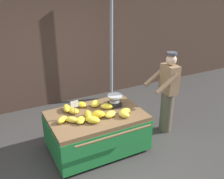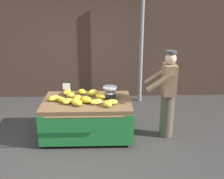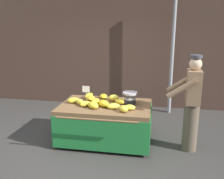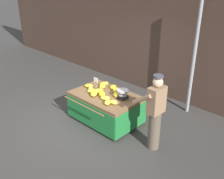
# 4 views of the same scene
# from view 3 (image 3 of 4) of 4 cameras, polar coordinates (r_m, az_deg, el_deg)

# --- Properties ---
(ground_plane) EXTENTS (60.00, 60.00, 0.00)m
(ground_plane) POSITION_cam_3_polar(r_m,az_deg,el_deg) (4.60, -5.89, -13.73)
(ground_plane) COLOR #383533
(back_wall) EXTENTS (16.00, 0.24, 3.71)m
(back_wall) POSITION_cam_3_polar(r_m,az_deg,el_deg) (6.81, 0.41, 11.80)
(back_wall) COLOR #473328
(back_wall) RESTS_ON ground
(street_pole) EXTENTS (0.09, 0.09, 3.17)m
(street_pole) POSITION_cam_3_polar(r_m,az_deg,el_deg) (6.24, 13.92, 8.66)
(street_pole) COLOR gray
(street_pole) RESTS_ON ground
(banana_cart) EXTENTS (1.73, 1.34, 0.73)m
(banana_cart) POSITION_cam_3_polar(r_m,az_deg,el_deg) (4.70, -1.54, -5.84)
(banana_cart) COLOR brown
(banana_cart) RESTS_ON ground
(weighing_scale) EXTENTS (0.28, 0.28, 0.23)m
(weighing_scale) POSITION_cam_3_polar(r_m,az_deg,el_deg) (4.65, 4.25, -2.01)
(weighing_scale) COLOR black
(weighing_scale) RESTS_ON banana_cart
(price_sign) EXTENTS (0.14, 0.01, 0.34)m
(price_sign) POSITION_cam_3_polar(r_m,az_deg,el_deg) (4.69, -6.10, -0.29)
(price_sign) COLOR #997A51
(price_sign) RESTS_ON banana_cart
(banana_bunch_0) EXTENTS (0.22, 0.25, 0.11)m
(banana_bunch_0) POSITION_cam_3_polar(r_m,az_deg,el_deg) (4.24, 2.76, -4.51)
(banana_bunch_0) COLOR yellow
(banana_bunch_0) RESTS_ON banana_cart
(banana_bunch_1) EXTENTS (0.24, 0.26, 0.09)m
(banana_bunch_1) POSITION_cam_3_polar(r_m,az_deg,el_deg) (4.91, -4.99, -2.04)
(banana_bunch_1) COLOR gold
(banana_bunch_1) RESTS_ON banana_cart
(banana_bunch_2) EXTENTS (0.30, 0.31, 0.12)m
(banana_bunch_2) POSITION_cam_3_polar(r_m,az_deg,el_deg) (4.43, -4.42, -3.68)
(banana_bunch_2) COLOR yellow
(banana_bunch_2) RESTS_ON banana_cart
(banana_bunch_3) EXTENTS (0.21, 0.15, 0.10)m
(banana_bunch_3) POSITION_cam_3_polar(r_m,az_deg,el_deg) (4.34, 4.13, -4.18)
(banana_bunch_3) COLOR yellow
(banana_bunch_3) RESTS_ON banana_cart
(banana_bunch_4) EXTENTS (0.25, 0.22, 0.11)m
(banana_bunch_4) POSITION_cam_3_polar(r_m,az_deg,el_deg) (4.78, -9.00, -2.51)
(banana_bunch_4) COLOR yellow
(banana_bunch_4) RESTS_ON banana_cart
(banana_bunch_5) EXTENTS (0.19, 0.29, 0.10)m
(banana_bunch_5) POSITION_cam_3_polar(r_m,az_deg,el_deg) (5.07, -5.45, -1.45)
(banana_bunch_5) COLOR yellow
(banana_bunch_5) RESTS_ON banana_cart
(banana_bunch_6) EXTENTS (0.25, 0.22, 0.13)m
(banana_bunch_6) POSITION_cam_3_polar(r_m,az_deg,el_deg) (4.86, 0.41, -1.94)
(banana_bunch_6) COLOR yellow
(banana_bunch_6) RESTS_ON banana_cart
(banana_bunch_7) EXTENTS (0.24, 0.23, 0.10)m
(banana_bunch_7) POSITION_cam_3_polar(r_m,az_deg,el_deg) (4.66, -7.54, -2.91)
(banana_bunch_7) COLOR yellow
(banana_bunch_7) RESTS_ON banana_cart
(banana_bunch_8) EXTENTS (0.18, 0.28, 0.13)m
(banana_bunch_8) POSITION_cam_3_polar(r_m,az_deg,el_deg) (4.60, -3.95, -2.91)
(banana_bunch_8) COLOR gold
(banana_bunch_8) RESTS_ON banana_cart
(banana_bunch_9) EXTENTS (0.28, 0.27, 0.13)m
(banana_bunch_9) POSITION_cam_3_polar(r_m,az_deg,el_deg) (4.50, -1.96, -3.28)
(banana_bunch_9) COLOR gold
(banana_bunch_9) RESTS_ON banana_cart
(banana_bunch_10) EXTENTS (0.25, 0.27, 0.09)m
(banana_bunch_10) POSITION_cam_3_polar(r_m,az_deg,el_deg) (4.57, -6.32, -3.32)
(banana_bunch_10) COLOR yellow
(banana_bunch_10) RESTS_ON banana_cart
(banana_bunch_11) EXTENTS (0.21, 0.25, 0.09)m
(banana_bunch_11) POSITION_cam_3_polar(r_m,az_deg,el_deg) (5.02, -2.01, -1.59)
(banana_bunch_11) COLOR gold
(banana_bunch_11) RESTS_ON banana_cart
(banana_bunch_12) EXTENTS (0.27, 0.23, 0.10)m
(banana_bunch_12) POSITION_cam_3_polar(r_m,az_deg,el_deg) (4.67, 1.95, -2.80)
(banana_bunch_12) COLOR yellow
(banana_bunch_12) RESTS_ON banana_cart
(banana_bunch_13) EXTENTS (0.28, 0.25, 0.10)m
(banana_bunch_13) POSITION_cam_3_polar(r_m,az_deg,el_deg) (4.39, 0.31, -3.90)
(banana_bunch_13) COLOR yellow
(banana_bunch_13) RESTS_ON banana_cart
(vendor_person) EXTENTS (0.59, 0.54, 1.71)m
(vendor_person) POSITION_cam_3_polar(r_m,az_deg,el_deg) (4.46, 18.07, -3.14)
(vendor_person) COLOR brown
(vendor_person) RESTS_ON ground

